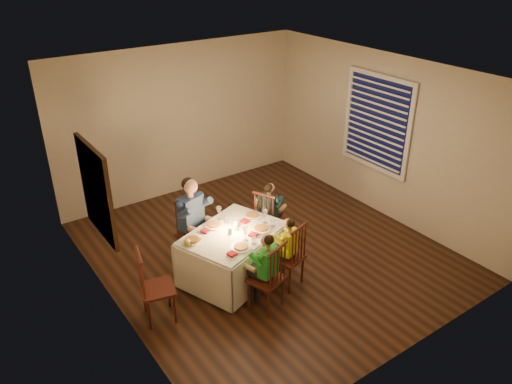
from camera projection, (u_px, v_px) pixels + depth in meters
ground at (266, 250)px, 7.33m from camera, size 5.00×5.00×0.00m
wall_left at (105, 218)px, 5.58m from camera, size 0.02×5.00×2.60m
wall_right at (382, 136)px, 7.89m from camera, size 0.02×5.00×2.60m
wall_back at (181, 121)px, 8.56m from camera, size 4.50×0.02×2.60m
ceiling at (268, 74)px, 6.15m from camera, size 5.00×5.00×0.00m
dining_table at (233, 245)px, 6.56m from camera, size 1.57×1.36×0.66m
chair_adult at (195, 258)px, 7.15m from camera, size 0.47×0.46×0.94m
chair_near_left at (266, 306)px, 6.23m from camera, size 0.48×0.47×0.94m
chair_near_right at (286, 283)px, 6.63m from camera, size 0.48×0.47×0.94m
chair_end at (269, 245)px, 7.46m from camera, size 0.49×0.50×0.94m
chair_extra at (161, 317)px, 6.04m from camera, size 0.46×0.47×0.96m
adult at (195, 258)px, 7.15m from camera, size 0.57×0.54×1.26m
child_green at (266, 306)px, 6.23m from camera, size 0.42×0.40×1.04m
child_yellow at (286, 283)px, 6.63m from camera, size 0.39×0.37×1.00m
child_teal at (269, 245)px, 7.46m from camera, size 0.41×0.43×1.03m
setting_adult at (214, 225)px, 6.61m from camera, size 0.33×0.33×0.02m
setting_green at (241, 247)px, 6.14m from camera, size 0.33×0.33×0.02m
setting_yellow at (261, 229)px, 6.53m from camera, size 0.33×0.33×0.02m
setting_teal at (252, 216)px, 6.83m from camera, size 0.33×0.33×0.02m
candle_left at (230, 231)px, 6.41m from camera, size 0.06×0.06×0.10m
candle_right at (236, 227)px, 6.50m from camera, size 0.06×0.06×0.10m
squash at (187, 242)px, 6.17m from camera, size 0.09×0.09×0.09m
orange_fruit at (237, 224)px, 6.59m from camera, size 0.08×0.08×0.08m
serving_bowl at (192, 241)px, 6.23m from camera, size 0.27×0.27×0.05m
wall_mirror at (97, 191)px, 5.73m from camera, size 0.06×0.95×1.15m
window_blinds at (376, 123)px, 7.85m from camera, size 0.07×1.34×1.54m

